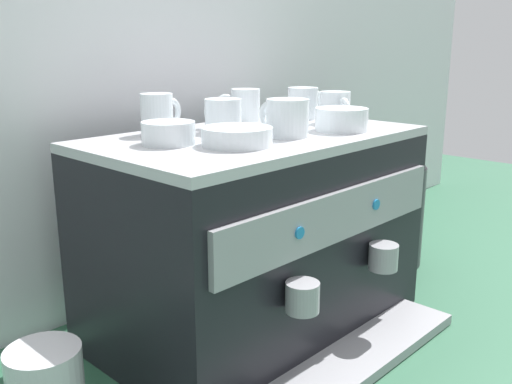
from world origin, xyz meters
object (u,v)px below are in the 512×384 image
object	(u,v)px
ceramic_cup_1	(244,106)
ceramic_bowl_1	(341,120)
ceramic_cup_4	(159,114)
ceramic_bowl_0	(168,134)
espresso_machine	(258,234)
ceramic_bowl_2	(237,137)
ceramic_cup_2	(336,107)
coffee_grinder	(393,197)
ceramic_cup_0	(304,103)
ceramic_cup_5	(286,118)
ceramic_cup_3	(222,115)

from	to	relation	value
ceramic_cup_1	ceramic_bowl_1	distance (m)	0.23
ceramic_cup_4	ceramic_bowl_0	world-z (taller)	ceramic_cup_4
espresso_machine	ceramic_cup_1	xyz separation A→B (m)	(0.10, 0.13, 0.24)
ceramic_bowl_1	ceramic_bowl_2	world-z (taller)	ceramic_bowl_1
ceramic_cup_2	ceramic_bowl_1	distance (m)	0.11
ceramic_cup_2	coffee_grinder	world-z (taller)	ceramic_cup_2
ceramic_cup_2	coffee_grinder	bearing A→B (deg)	0.08
ceramic_cup_0	ceramic_cup_4	distance (m)	0.37
espresso_machine	ceramic_bowl_0	xyz separation A→B (m)	(-0.19, 0.04, 0.22)
espresso_machine	ceramic_bowl_1	world-z (taller)	ceramic_bowl_1
ceramic_cup_1	ceramic_cup_5	distance (m)	0.21
ceramic_cup_4	espresso_machine	bearing A→B (deg)	-45.04
ceramic_cup_0	ceramic_cup_5	distance (m)	0.26
ceramic_cup_5	ceramic_bowl_0	size ratio (longest dim) A/B	1.27
ceramic_cup_3	ceramic_cup_1	bearing A→B (deg)	26.92
espresso_machine	ceramic_bowl_1	distance (m)	0.28
ceramic_cup_4	ceramic_cup_5	world-z (taller)	ceramic_cup_4
ceramic_cup_3	ceramic_bowl_2	distance (m)	0.16
ceramic_cup_4	ceramic_bowl_2	size ratio (longest dim) A/B	0.83
espresso_machine	ceramic_cup_5	distance (m)	0.24
espresso_machine	ceramic_cup_4	bearing A→B (deg)	134.96
espresso_machine	ceramic_bowl_1	size ratio (longest dim) A/B	6.19
ceramic_cup_4	ceramic_cup_5	bearing A→B (deg)	-51.88
espresso_machine	ceramic_cup_4	world-z (taller)	ceramic_cup_4
ceramic_cup_0	ceramic_cup_2	distance (m)	0.10
ceramic_cup_2	ceramic_cup_4	bearing A→B (deg)	157.11
ceramic_cup_1	ceramic_cup_4	world-z (taller)	ceramic_cup_4
ceramic_bowl_2	coffee_grinder	size ratio (longest dim) A/B	0.34
espresso_machine	ceramic_cup_5	world-z (taller)	ceramic_cup_5
ceramic_bowl_1	coffee_grinder	xyz separation A→B (m)	(0.35, 0.07, -0.24)
ceramic_cup_1	ceramic_cup_2	distance (m)	0.20
ceramic_cup_4	ceramic_cup_2	bearing A→B (deg)	-22.89
espresso_machine	coffee_grinder	distance (m)	0.49
ceramic_cup_1	ceramic_cup_5	bearing A→B (deg)	-112.87
ceramic_bowl_0	coffee_grinder	distance (m)	0.72
ceramic_cup_1	ceramic_bowl_2	distance (m)	0.29
ceramic_cup_5	ceramic_cup_3	bearing A→B (deg)	108.64
ceramic_cup_3	ceramic_cup_4	distance (m)	0.12
ceramic_cup_2	ceramic_cup_1	bearing A→B (deg)	130.56
ceramic_cup_2	ceramic_cup_5	xyz separation A→B (m)	(-0.21, -0.04, 0.00)
ceramic_cup_2	ceramic_cup_4	world-z (taller)	ceramic_cup_4
ceramic_bowl_1	ceramic_bowl_0	bearing A→B (deg)	159.42
ceramic_cup_0	ceramic_cup_3	bearing A→B (deg)	-178.50
ceramic_cup_1	ceramic_cup_5	size ratio (longest dim) A/B	0.77
ceramic_bowl_0	ceramic_cup_5	bearing A→B (deg)	-24.31
ceramic_bowl_0	ceramic_bowl_1	distance (m)	0.35
ceramic_cup_4	ceramic_bowl_1	size ratio (longest dim) A/B	0.96
ceramic_cup_5	ceramic_bowl_0	bearing A→B (deg)	155.69
espresso_machine	ceramic_cup_0	xyz separation A→B (m)	(0.23, 0.08, 0.24)
ceramic_bowl_0	coffee_grinder	bearing A→B (deg)	-4.42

